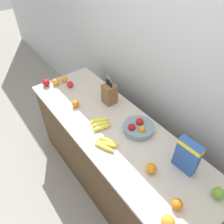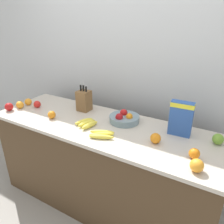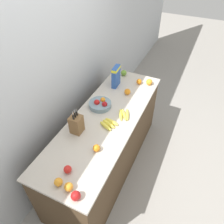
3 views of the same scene
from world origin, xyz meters
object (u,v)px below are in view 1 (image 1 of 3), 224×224
(banana_bunch_right, at_px, (106,144))
(banana_bunch_left, at_px, (101,124))
(fruit_bowl, at_px, (138,128))
(orange_mid_left, at_px, (177,204))
(apple_front, at_px, (46,83))
(orange_by_cereal, at_px, (56,82))
(orange_back_center, at_px, (151,168))
(orange_near_bowl, at_px, (64,79))
(orange_front_center, at_px, (75,104))
(orange_mid_right, at_px, (168,222))
(apple_near_bananas, at_px, (70,84))
(cereal_box, at_px, (187,155))
(apple_by_knife_block, at_px, (218,193))
(knife_block, at_px, (109,94))

(banana_bunch_right, bearing_deg, banana_bunch_left, 156.39)
(fruit_bowl, distance_m, orange_mid_left, 0.71)
(apple_front, distance_m, orange_by_cereal, 0.11)
(orange_back_center, distance_m, orange_near_bowl, 1.45)
(fruit_bowl, xyz_separation_m, orange_front_center, (-0.62, -0.28, 0.00))
(apple_front, bearing_deg, orange_mid_left, 3.08)
(fruit_bowl, xyz_separation_m, orange_mid_right, (0.70, -0.39, 0.01))
(banana_bunch_left, height_order, orange_mid_right, orange_mid_right)
(apple_near_bananas, distance_m, orange_mid_right, 1.65)
(cereal_box, xyz_separation_m, orange_mid_right, (0.21, -0.41, -0.11))
(banana_bunch_right, height_order, orange_back_center, orange_back_center)
(orange_front_center, bearing_deg, orange_mid_left, 0.73)
(apple_by_knife_block, distance_m, orange_front_center, 1.42)
(banana_bunch_right, bearing_deg, orange_mid_left, 5.32)
(apple_front, bearing_deg, banana_bunch_left, 8.19)
(apple_near_bananas, distance_m, orange_front_center, 0.34)
(cereal_box, bearing_deg, orange_near_bowl, -177.23)
(orange_by_cereal, height_order, orange_front_center, orange_by_cereal)
(banana_bunch_right, xyz_separation_m, orange_by_cereal, (-1.04, 0.06, 0.02))
(orange_back_center, relative_size, orange_mid_left, 1.08)
(banana_bunch_left, distance_m, apple_by_knife_block, 1.05)
(banana_bunch_left, relative_size, apple_front, 2.60)
(fruit_bowl, height_order, orange_near_bowl, fruit_bowl)
(apple_near_bananas, bearing_deg, fruit_bowl, 9.50)
(banana_bunch_right, bearing_deg, orange_near_bowl, 170.79)
(knife_block, distance_m, banana_bunch_right, 0.57)
(apple_by_knife_block, relative_size, orange_mid_left, 1.12)
(banana_bunch_right, xyz_separation_m, orange_mid_left, (0.69, 0.06, 0.02))
(cereal_box, relative_size, orange_mid_left, 3.84)
(apple_front, bearing_deg, orange_front_center, 8.98)
(orange_near_bowl, bearing_deg, apple_front, -102.72)
(apple_front, distance_m, orange_mid_right, 1.82)
(apple_near_bananas, relative_size, orange_by_cereal, 0.95)
(knife_block, xyz_separation_m, cereal_box, (0.96, -0.02, 0.05))
(banana_bunch_left, relative_size, orange_back_center, 2.67)
(banana_bunch_left, distance_m, orange_mid_right, 0.96)
(banana_bunch_left, relative_size, orange_mid_left, 2.89)
(knife_block, height_order, orange_front_center, knife_block)
(orange_mid_left, bearing_deg, orange_back_center, 169.24)
(apple_front, bearing_deg, orange_by_cereal, 65.64)
(orange_back_center, relative_size, orange_front_center, 1.09)
(knife_block, xyz_separation_m, orange_mid_right, (1.17, -0.43, -0.06))
(fruit_bowl, height_order, apple_by_knife_block, fruit_bowl)
(cereal_box, bearing_deg, apple_front, -170.47)
(fruit_bowl, bearing_deg, orange_front_center, -155.90)
(knife_block, xyz_separation_m, apple_front, (-0.65, -0.39, -0.06))
(banana_bunch_left, distance_m, orange_by_cereal, 0.83)
(apple_near_bananas, xyz_separation_m, orange_near_bowl, (-0.14, 0.00, 0.00))
(cereal_box, bearing_deg, banana_bunch_right, -150.58)
(fruit_bowl, relative_size, banana_bunch_right, 1.17)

